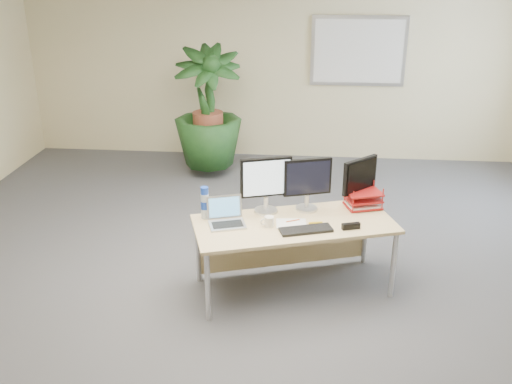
# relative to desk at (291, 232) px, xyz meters

# --- Properties ---
(floor) EXTENTS (8.00, 8.00, 0.00)m
(floor) POSITION_rel_desk_xyz_m (-0.43, -0.42, -0.52)
(floor) COLOR #434247
(floor) RESTS_ON ground
(back_wall) EXTENTS (7.00, 0.04, 2.70)m
(back_wall) POSITION_rel_desk_xyz_m (-0.43, 3.58, 0.83)
(back_wall) COLOR beige
(back_wall) RESTS_ON floor
(whiteboard) EXTENTS (1.30, 0.04, 0.95)m
(whiteboard) POSITION_rel_desk_xyz_m (0.77, 3.55, 1.03)
(whiteboard) COLOR #B6B6BB
(whiteboard) RESTS_ON back_wall
(desk) EXTENTS (1.85, 1.21, 0.66)m
(desk) POSITION_rel_desk_xyz_m (0.00, 0.00, 0.00)
(desk) COLOR tan
(desk) RESTS_ON floor
(floor_plant) EXTENTS (1.00, 1.00, 1.50)m
(floor_plant) POSITION_rel_desk_xyz_m (-1.19, 2.68, 0.23)
(floor_plant) COLOR #143815
(floor_plant) RESTS_ON floor
(monitor_left) EXTENTS (0.45, 0.21, 0.51)m
(monitor_left) POSITION_rel_desk_xyz_m (-0.23, 0.11, 0.43)
(monitor_left) COLOR silver
(monitor_left) RESTS_ON desk
(monitor_right) EXTENTS (0.42, 0.20, 0.48)m
(monitor_right) POSITION_rel_desk_xyz_m (0.13, 0.20, 0.41)
(monitor_right) COLOR silver
(monitor_right) RESTS_ON desk
(monitor_dark) EXTENTS (0.31, 0.31, 0.45)m
(monitor_dark) POSITION_rel_desk_xyz_m (0.60, 0.34, 0.39)
(monitor_dark) COLOR silver
(monitor_dark) RESTS_ON desk
(laptop) EXTENTS (0.37, 0.34, 0.22)m
(laptop) POSITION_rel_desk_xyz_m (-0.55, -0.14, 0.19)
(laptop) COLOR #BCBCC1
(laptop) RESTS_ON desk
(keyboard) EXTENTS (0.46, 0.27, 0.02)m
(keyboard) POSITION_rel_desk_xyz_m (0.13, -0.24, 0.15)
(keyboard) COLOR black
(keyboard) RESTS_ON desk
(coffee_mug) EXTENTS (0.11, 0.08, 0.09)m
(coffee_mug) POSITION_rel_desk_xyz_m (-0.19, -0.18, 0.18)
(coffee_mug) COLOR silver
(coffee_mug) RESTS_ON desk
(spiral_notebook) EXTENTS (0.27, 0.21, 0.01)m
(spiral_notebook) POSITION_rel_desk_xyz_m (0.00, -0.12, 0.14)
(spiral_notebook) COLOR silver
(spiral_notebook) RESTS_ON desk
(orange_pen) EXTENTS (0.12, 0.07, 0.01)m
(orange_pen) POSITION_rel_desk_xyz_m (0.01, -0.08, 0.15)
(orange_pen) COLOR #D44E17
(orange_pen) RESTS_ON spiral_notebook
(yellow_highlighter) EXTENTS (0.12, 0.04, 0.02)m
(yellow_highlighter) POSITION_rel_desk_xyz_m (0.21, -0.09, 0.14)
(yellow_highlighter) COLOR yellow
(yellow_highlighter) RESTS_ON desk
(water_bottle) EXTENTS (0.07, 0.07, 0.29)m
(water_bottle) POSITION_rel_desk_xyz_m (-0.75, -0.06, 0.27)
(water_bottle) COLOR silver
(water_bottle) RESTS_ON desk
(letter_tray) EXTENTS (0.36, 0.32, 0.14)m
(letter_tray) POSITION_rel_desk_xyz_m (0.64, 0.30, 0.20)
(letter_tray) COLOR maroon
(letter_tray) RESTS_ON desk
(stapler) EXTENTS (0.16, 0.09, 0.05)m
(stapler) POSITION_rel_desk_xyz_m (0.50, -0.16, 0.16)
(stapler) COLOR black
(stapler) RESTS_ON desk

